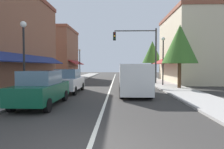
{
  "coord_description": "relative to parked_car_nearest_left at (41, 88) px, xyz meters",
  "views": [
    {
      "loc": [
        0.7,
        -4.08,
        2.0
      ],
      "look_at": [
        0.18,
        12.03,
        1.29
      ],
      "focal_mm": 31.08,
      "sensor_mm": 36.0,
      "label": 1
    }
  ],
  "objects": [
    {
      "name": "ground_plane",
      "position": [
        3.13,
        12.6,
        -0.88
      ],
      "size": [
        80.0,
        80.0,
        0.0
      ],
      "primitive_type": "plane",
      "color": "#33302D"
    },
    {
      "name": "sidewalk_left",
      "position": [
        -2.37,
        12.6,
        -0.82
      ],
      "size": [
        2.6,
        56.0,
        0.12
      ],
      "primitive_type": "cube",
      "color": "gray",
      "rests_on": "ground"
    },
    {
      "name": "sidewalk_right",
      "position": [
        8.63,
        12.6,
        -0.82
      ],
      "size": [
        2.6,
        56.0,
        0.12
      ],
      "primitive_type": "cube",
      "color": "#A39E99",
      "rests_on": "ground"
    },
    {
      "name": "lane_center_stripe",
      "position": [
        3.13,
        12.6,
        -0.88
      ],
      "size": [
        0.14,
        52.0,
        0.01
      ],
      "primitive_type": "cube",
      "color": "silver",
      "rests_on": "ground"
    },
    {
      "name": "storefront_left_block",
      "position": [
        -5.83,
        6.6,
        3.49
      ],
      "size": [
        5.63,
        14.2,
        8.73
      ],
      "color": "brown",
      "rests_on": "ground"
    },
    {
      "name": "storefront_right_block",
      "position": [
        12.58,
        14.6,
        3.28
      ],
      "size": [
        6.63,
        10.2,
        8.32
      ],
      "color": "beige",
      "rests_on": "ground"
    },
    {
      "name": "storefront_far_left",
      "position": [
        -6.24,
        22.6,
        3.18
      ],
      "size": [
        6.45,
        8.2,
        8.12
      ],
      "color": "brown",
      "rests_on": "ground"
    },
    {
      "name": "parked_car_nearest_left",
      "position": [
        0.0,
        0.0,
        0.0
      ],
      "size": [
        1.8,
        4.11,
        1.77
      ],
      "rotation": [
        0.0,
        0.0,
        0.0
      ],
      "color": "#0F4C33",
      "rests_on": "ground"
    },
    {
      "name": "parked_car_second_left",
      "position": [
        0.05,
        4.99,
        0.0
      ],
      "size": [
        1.79,
        4.1,
        1.77
      ],
      "rotation": [
        0.0,
        0.0,
        -0.0
      ],
      "color": "silver",
      "rests_on": "ground"
    },
    {
      "name": "van_in_lane",
      "position": [
        4.91,
        3.95,
        0.27
      ],
      "size": [
        2.01,
        5.18,
        2.12
      ],
      "rotation": [
        0.0,
        0.0,
        -0.0
      ],
      "color": "silver",
      "rests_on": "ground"
    },
    {
      "name": "traffic_signal_mast_arm",
      "position": [
        6.37,
        11.8,
        3.23
      ],
      "size": [
        4.76,
        0.5,
        6.08
      ],
      "color": "#333333",
      "rests_on": "ground"
    },
    {
      "name": "street_lamp_left_near",
      "position": [
        -1.75,
        1.82,
        2.26
      ],
      "size": [
        0.36,
        0.36,
        4.63
      ],
      "color": "black",
      "rests_on": "ground"
    },
    {
      "name": "street_lamp_right_mid",
      "position": [
        8.26,
        9.85,
        2.38
      ],
      "size": [
        0.36,
        0.36,
        4.85
      ],
      "color": "black",
      "rests_on": "ground"
    },
    {
      "name": "street_lamp_left_far",
      "position": [
        -1.97,
        19.55,
        2.23
      ],
      "size": [
        0.36,
        0.36,
        4.59
      ],
      "color": "black",
      "rests_on": "ground"
    },
    {
      "name": "tree_right_near",
      "position": [
        9.1,
        7.35,
        2.99
      ],
      "size": [
        3.01,
        3.01,
        5.54
      ],
      "color": "#4C331E",
      "rests_on": "ground"
    },
    {
      "name": "tree_right_far",
      "position": [
        9.3,
        21.95,
        3.34
      ],
      "size": [
        3.17,
        3.17,
        5.99
      ],
      "color": "#4C331E",
      "rests_on": "ground"
    }
  ]
}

